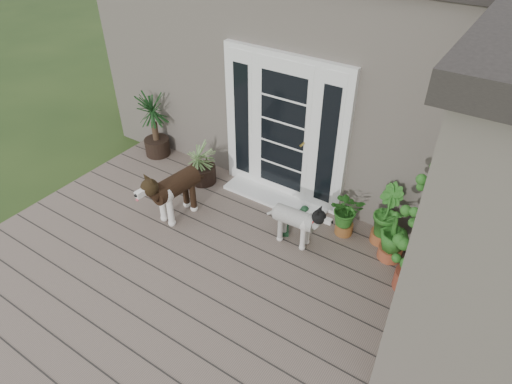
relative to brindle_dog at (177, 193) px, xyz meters
The scene contains 14 objects.
deck 1.54m from the brindle_dog, 39.55° to the right, with size 6.20×4.60×0.12m, color #6B5B4C.
house_main 3.65m from the brindle_dog, 70.98° to the left, with size 7.40×4.00×3.10m, color #665E54.
door_unit 1.72m from the brindle_dog, 53.22° to the left, with size 1.90×0.14×2.15m, color white.
door_step 1.46m from the brindle_dog, 48.37° to the left, with size 1.60×0.40×0.05m, color white.
brindle_dog is the anchor object (origin of this frame).
white_dog 1.68m from the brindle_dog, 14.18° to the left, with size 0.31×0.72×0.60m, color silver, non-canonical shape.
spider_plant 0.88m from the brindle_dog, 105.93° to the left, with size 0.67×0.67×0.72m, color #96AF6B, non-canonical shape.
yucca 1.77m from the brindle_dog, 143.13° to the left, with size 0.79×0.79×1.14m, color #123411, non-canonical shape.
herb_a 2.31m from the brindle_dog, 24.04° to the left, with size 0.45×0.45×0.58m, color #1A5217.
herb_b 2.79m from the brindle_dog, 22.30° to the left, with size 0.43×0.43×0.65m, color #19591C.
herb_c 2.91m from the brindle_dog, 16.62° to the left, with size 0.41×0.41×0.63m, color #1E5F1B.
sapling 3.20m from the brindle_dog, ahead, with size 0.52×0.52×1.76m, color #235D1A, non-canonical shape.
clog_left 1.57m from the brindle_dog, 20.46° to the left, with size 0.13×0.27×0.08m, color black, non-canonical shape.
clog_right 1.78m from the brindle_dog, 33.42° to the left, with size 0.13×0.28×0.08m, color #15361E, non-canonical shape.
Camera 1 is at (2.44, -2.10, 4.13)m, focal length 30.91 mm.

